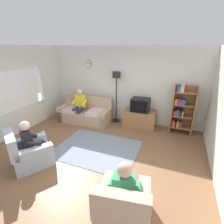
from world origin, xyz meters
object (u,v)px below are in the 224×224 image
couch (86,113)px  floor_lamp (116,83)px  person_in_left_armchair (32,141)px  person_in_right_armchair (125,187)px  person_on_couch (79,104)px  bookshelf (181,109)px  tv_stand (140,118)px  armchair_near_bookshelf (123,207)px  armchair_near_window (30,153)px  tv (140,105)px

couch → floor_lamp: 1.61m
person_in_left_armchair → person_in_right_armchair: same height
floor_lamp → person_on_couch: size_ratio=1.49×
bookshelf → person_in_left_armchair: 4.39m
couch → tv_stand: bearing=9.2°
bookshelf → armchair_near_bookshelf: 3.73m
armchair_near_bookshelf → person_in_left_armchair: 2.56m
couch → armchair_near_bookshelf: bearing=-51.7°
armchair_near_window → tv_stand: bearing=57.2°
floor_lamp → person_in_right_armchair: bearing=-67.5°
tv_stand → bookshelf: bearing=3.0°
floor_lamp → armchair_near_window: size_ratio=1.58×
tv → armchair_near_bookshelf: size_ratio=0.60×
bookshelf → armchair_near_bookshelf: bearing=-101.4°
armchair_near_bookshelf → person_in_left_armchair: bearing=165.9°
armchair_near_window → armchair_near_bookshelf: size_ratio=1.18×
tv → person_in_left_armchair: (-1.89, -2.91, -0.20)m
tv → armchair_near_bookshelf: 3.61m
tv → floor_lamp: 1.13m
armchair_near_bookshelf → bookshelf: bearing=78.6°
armchair_near_window → couch: bearing=91.0°
person_on_couch → person_in_left_armchair: person_on_couch is taller
tv → bookshelf: 1.31m
couch → person_in_right_armchair: size_ratio=1.73×
tv_stand → person_on_couch: bearing=-168.7°
tv_stand → armchair_near_bookshelf: armchair_near_bookshelf is taller
person_on_couch → person_in_left_armchair: (0.27, -2.50, -0.09)m
armchair_near_bookshelf → person_in_right_armchair: (-0.01, 0.09, 0.32)m
floor_lamp → bookshelf: bearing=-0.8°
couch → armchair_near_bookshelf: size_ratio=1.95×
armchair_near_window → person_on_couch: person_on_couch is taller
tv → person_in_left_armchair: size_ratio=0.54×
couch → person_in_right_armchair: 4.05m
floor_lamp → person_on_couch: bearing=-156.8°
person_in_right_armchair → person_in_left_armchair: bearing=167.8°
tv_stand → bookshelf: size_ratio=0.69×
person_in_left_armchair → person_in_right_armchair: (2.45, -0.53, 0.00)m
floor_lamp → armchair_near_bookshelf: (1.49, -3.65, -1.16)m
armchair_near_window → person_in_right_armchair: size_ratio=1.05×
couch → person_on_couch: 0.44m
bookshelf → couch: bearing=-173.2°
couch → armchair_near_bookshelf: (2.56, -3.23, -0.02)m
armchair_near_bookshelf → floor_lamp: bearing=112.2°
couch → floor_lamp: floor_lamp is taller
armchair_near_bookshelf → person_in_left_armchair: size_ratio=0.89×
tv → person_in_left_armchair: bearing=-123.0°
tv_stand → armchair_near_bookshelf: 3.60m
couch → floor_lamp: (1.06, 0.42, 1.14)m
person_in_left_armchair → person_in_right_armchair: bearing=-12.2°
couch → person_in_right_armchair: bearing=-51.0°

